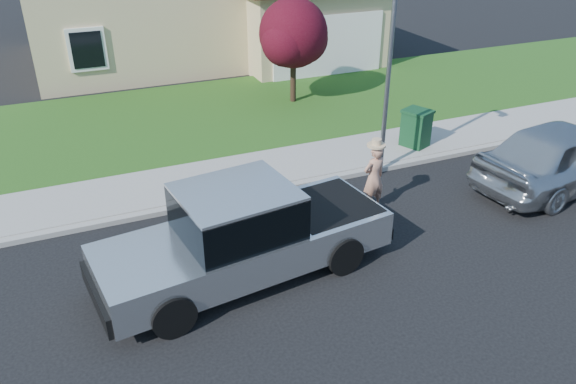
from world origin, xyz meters
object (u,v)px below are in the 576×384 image
at_px(pickup_truck, 244,236).
at_px(ornamental_tree, 294,36).
at_px(sedan, 565,155).
at_px(trash_bin, 416,128).
at_px(street_lamp, 390,68).
at_px(woman, 374,176).

height_order(pickup_truck, ornamental_tree, ornamental_tree).
distance_m(pickup_truck, sedan, 8.41).
height_order(sedan, trash_bin, sedan).
xyz_separation_m(sedan, street_lamp, (-3.74, 2.24, 1.96)).
distance_m(sedan, ornamental_tree, 9.08).
distance_m(woman, ornamental_tree, 7.63).
bearing_deg(ornamental_tree, sedan, -66.14).
height_order(sedan, street_lamp, street_lamp).
height_order(ornamental_tree, street_lamp, street_lamp).
xyz_separation_m(pickup_truck, woman, (3.52, 1.26, -0.04)).
bearing_deg(sedan, pickup_truck, 85.98).
distance_m(trash_bin, street_lamp, 2.86).
distance_m(sedan, trash_bin, 3.84).
xyz_separation_m(sedan, trash_bin, (-2.08, 3.22, -0.16)).
height_order(woman, ornamental_tree, ornamental_tree).
relative_size(ornamental_tree, trash_bin, 3.29).
xyz_separation_m(woman, ornamental_tree, (1.25, 7.38, 1.48)).
relative_size(pickup_truck, ornamental_tree, 1.69).
height_order(pickup_truck, sedan, pickup_truck).
height_order(trash_bin, street_lamp, street_lamp).
xyz_separation_m(woman, street_lamp, (1.13, 1.43, 1.97)).
relative_size(sedan, ornamental_tree, 1.43).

